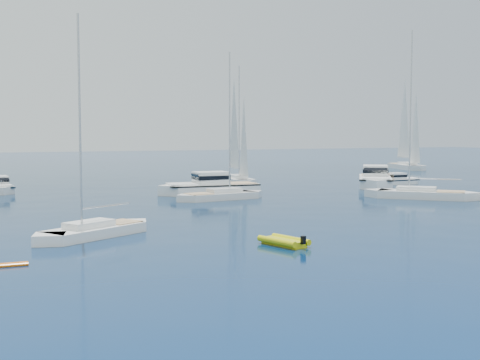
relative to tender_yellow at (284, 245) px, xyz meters
name	(u,v)px	position (x,y,z in m)	size (l,w,h in m)	color
ground	(418,255)	(4.92, -5.59, 0.00)	(400.00, 400.00, 0.00)	navy
motor_cruiser_centre	(209,194)	(7.64, 29.56, 0.00)	(3.54, 11.57, 3.04)	white
motor_cruiser_far_r	(397,184)	(34.06, 31.14, 0.00)	(2.16, 7.07, 1.86)	white
motor_cruiser_distant	(375,186)	(29.48, 29.67, 0.00)	(3.82, 12.48, 3.28)	white
sailboat_mid_r	(421,199)	(24.85, 16.48, 0.00)	(3.03, 11.64, 17.10)	white
sailboat_mid_l	(94,237)	(-9.17, 7.68, 0.00)	(2.48, 9.53, 14.02)	white
sailboat_centre	(221,199)	(6.67, 24.19, 0.00)	(2.62, 10.07, 14.81)	silver
sailboat_sails_r	(236,183)	(16.59, 41.80, 0.00)	(2.75, 10.58, 15.55)	silver
sailboat_sails_far	(406,169)	(58.03, 57.51, 0.00)	(3.38, 12.99, 19.09)	silver
tender_yellow	(284,245)	(0.00, 0.00, 0.00)	(1.76, 3.11, 0.95)	#BEC00B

